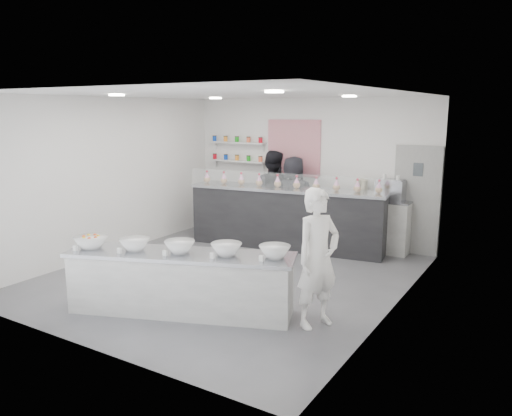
{
  "coord_description": "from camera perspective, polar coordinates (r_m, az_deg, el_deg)",
  "views": [
    {
      "loc": [
        4.56,
        -6.62,
        2.76
      ],
      "look_at": [
        0.27,
        0.4,
        1.13
      ],
      "focal_mm": 35.0,
      "sensor_mm": 36.0,
      "label": 1
    }
  ],
  "objects": [
    {
      "name": "preserve_jars",
      "position": [
        11.44,
        -2.2,
        6.77
      ],
      "size": [
        1.45,
        0.1,
        0.56
      ],
      "primitive_type": null,
      "color": "red",
      "rests_on": "jar_shelf_lower"
    },
    {
      "name": "downlight_0",
      "position": [
        8.2,
        -15.64,
        12.32
      ],
      "size": [
        0.24,
        0.24,
        0.02
      ],
      "primitive_type": "cylinder",
      "color": "white",
      "rests_on": "ceiling"
    },
    {
      "name": "espresso_ledge",
      "position": [
        10.12,
        13.31,
        -1.91
      ],
      "size": [
        1.4,
        0.44,
        1.04
      ],
      "primitive_type": "cube",
      "color": "#AFAFAB",
      "rests_on": "floor"
    },
    {
      "name": "staff_left",
      "position": [
        10.75,
        1.83,
        1.52
      ],
      "size": [
        1.05,
        0.88,
        1.91
      ],
      "primitive_type": "imported",
      "rotation": [
        0.0,
        0.0,
        3.33
      ],
      "color": "black",
      "rests_on": "floor"
    },
    {
      "name": "downlight_2",
      "position": [
        10.16,
        -4.65,
        12.4
      ],
      "size": [
        0.24,
        0.24,
        0.02
      ],
      "primitive_type": "cylinder",
      "color": "white",
      "rests_on": "ceiling"
    },
    {
      "name": "cup_stacks",
      "position": [
        10.08,
        11.96,
        2.16
      ],
      "size": [
        0.27,
        0.24,
        0.36
      ],
      "primitive_type": null,
      "color": "#BBB884",
      "rests_on": "espresso_ledge"
    },
    {
      "name": "left_wall",
      "position": [
        9.94,
        -16.32,
        3.46
      ],
      "size": [
        0.0,
        6.0,
        6.0
      ],
      "primitive_type": "plane",
      "rotation": [
        1.57,
        0.0,
        1.57
      ],
      "color": "white",
      "rests_on": "floor"
    },
    {
      "name": "prep_counter",
      "position": [
        6.99,
        -8.6,
        -8.45
      ],
      "size": [
        3.18,
        1.78,
        0.85
      ],
      "primitive_type": "cube",
      "rotation": [
        0.0,
        0.0,
        0.36
      ],
      "color": "#AFAFAB",
      "rests_on": "floor"
    },
    {
      "name": "pattern_panel",
      "position": [
        10.81,
        4.32,
        6.86
      ],
      "size": [
        1.25,
        0.03,
        1.2
      ],
      "primitive_type": "cube",
      "color": "#BC1B3B",
      "rests_on": "back_wall"
    },
    {
      "name": "floor",
      "position": [
        8.5,
        -3.01,
        -7.78
      ],
      "size": [
        6.0,
        6.0,
        0.0
      ],
      "primitive_type": "plane",
      "color": "#515156",
      "rests_on": "ground"
    },
    {
      "name": "ceiling",
      "position": [
        8.04,
        -3.24,
        12.88
      ],
      "size": [
        6.0,
        6.0,
        0.0
      ],
      "primitive_type": "plane",
      "rotation": [
        3.14,
        0.0,
        0.0
      ],
      "color": "white",
      "rests_on": "floor"
    },
    {
      "name": "back_bar",
      "position": [
        10.06,
        3.51,
        -1.14
      ],
      "size": [
        4.04,
        1.31,
        1.23
      ],
      "primitive_type": "cube",
      "rotation": [
        0.0,
        0.0,
        0.15
      ],
      "color": "black",
      "rests_on": "floor"
    },
    {
      "name": "back_door",
      "position": [
        10.0,
        17.87,
        0.8
      ],
      "size": [
        0.88,
        0.04,
        2.1
      ],
      "primitive_type": "cube",
      "color": "gray",
      "rests_on": "floor"
    },
    {
      "name": "right_wall",
      "position": [
        6.98,
        15.83,
        0.35
      ],
      "size": [
        0.0,
        6.0,
        6.0
      ],
      "primitive_type": "plane",
      "rotation": [
        1.57,
        0.0,
        -1.57
      ],
      "color": "white",
      "rests_on": "floor"
    },
    {
      "name": "back_wall",
      "position": [
        10.72,
        6.02,
        4.38
      ],
      "size": [
        5.5,
        0.0,
        5.5
      ],
      "primitive_type": "plane",
      "rotation": [
        1.57,
        0.0,
        0.0
      ],
      "color": "white",
      "rests_on": "floor"
    },
    {
      "name": "woman_prep",
      "position": [
        6.42,
        7.08,
        -5.71
      ],
      "size": [
        0.67,
        0.78,
        1.81
      ],
      "primitive_type": "imported",
      "rotation": [
        0.0,
        0.0,
        1.14
      ],
      "color": "white",
      "rests_on": "floor"
    },
    {
      "name": "downlight_1",
      "position": [
        6.45,
        2.1,
        13.12
      ],
      "size": [
        0.24,
        0.24,
        0.02
      ],
      "primitive_type": "cylinder",
      "color": "white",
      "rests_on": "ceiling"
    },
    {
      "name": "staff_right",
      "position": [
        10.42,
        4.3,
        0.95
      ],
      "size": [
        1.05,
        0.9,
        1.82
      ],
      "primitive_type": "imported",
      "rotation": [
        0.0,
        0.0,
        3.57
      ],
      "color": "black",
      "rests_on": "floor"
    },
    {
      "name": "espresso_machine",
      "position": [
        9.9,
        15.12,
        1.95
      ],
      "size": [
        0.52,
        0.36,
        0.4
      ],
      "primitive_type": "cube",
      "color": "#93969E",
      "rests_on": "espresso_ledge"
    },
    {
      "name": "jar_shelf_upper",
      "position": [
        11.45,
        -2.15,
        7.48
      ],
      "size": [
        1.45,
        0.22,
        0.04
      ],
      "primitive_type": "cube",
      "color": "silver",
      "rests_on": "back_wall"
    },
    {
      "name": "downlight_3",
      "position": [
        8.81,
        10.62,
        12.43
      ],
      "size": [
        0.24,
        0.24,
        0.02
      ],
      "primitive_type": "cylinder",
      "color": "white",
      "rests_on": "ceiling"
    },
    {
      "name": "prep_bowls",
      "position": [
        6.84,
        -8.72,
        -4.42
      ],
      "size": [
        3.0,
        1.56,
        0.17
      ],
      "primitive_type": null,
      "rotation": [
        0.0,
        0.0,
        0.36
      ],
      "color": "white",
      "rests_on": "prep_counter"
    },
    {
      "name": "sneeze_guard",
      "position": [
        9.6,
        2.88,
        3.02
      ],
      "size": [
        3.87,
        0.59,
        0.34
      ],
      "primitive_type": "cube",
      "rotation": [
        0.0,
        0.0,
        0.15
      ],
      "color": "white",
      "rests_on": "back_bar"
    },
    {
      "name": "jar_shelf_lower",
      "position": [
        11.48,
        -2.13,
        5.39
      ],
      "size": [
        1.45,
        0.22,
        0.04
      ],
      "primitive_type": "cube",
      "color": "silver",
      "rests_on": "back_wall"
    },
    {
      "name": "label_cards",
      "position": [
        6.62,
        -12.72,
        -5.52
      ],
      "size": [
        2.66,
        0.04,
        0.07
      ],
      "primitive_type": null,
      "color": "white",
      "rests_on": "prep_counter"
    },
    {
      "name": "cookie_bags",
      "position": [
        9.93,
        3.57,
        3.06
      ],
      "size": [
        3.72,
        0.69,
        0.26
      ],
      "primitive_type": null,
      "rotation": [
        0.0,
        0.0,
        0.15
      ],
      "color": "#FF9EDA",
      "rests_on": "back_bar"
    }
  ]
}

